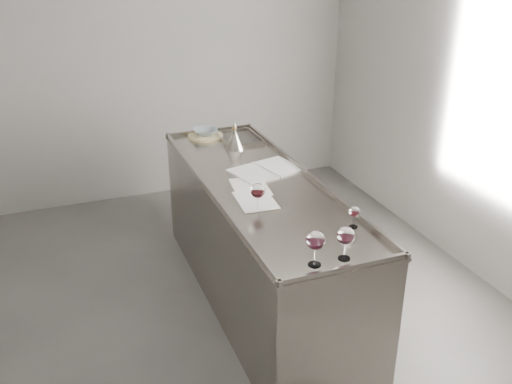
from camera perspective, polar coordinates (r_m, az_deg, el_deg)
name	(u,v)px	position (r m, az deg, el deg)	size (l,w,h in m)	color
room_shell	(199,142)	(3.32, -5.77, 4.98)	(4.54, 5.04, 2.84)	#4B4946
counter	(260,243)	(4.11, 0.38, -5.14)	(0.77, 2.42, 0.97)	gray
wine_glass_left	(258,191)	(3.47, 0.17, 0.07)	(0.09, 0.09, 0.18)	white
wine_glass_middle	(316,241)	(2.91, 5.98, -4.91)	(0.10, 0.10, 0.20)	white
wine_glass_right	(346,236)	(2.99, 8.96, -4.42)	(0.09, 0.09, 0.19)	white
wine_glass_small	(354,213)	(3.33, 9.79, -2.06)	(0.06, 0.06, 0.13)	white
notebook	(266,170)	(4.10, 1.04, 2.21)	(0.55, 0.44, 0.02)	white
loose_paper_top	(250,187)	(3.84, -0.57, 0.52)	(0.23, 0.33, 0.00)	white
loose_paper_under	(256,200)	(3.64, -0.05, -0.81)	(0.23, 0.33, 0.00)	white
trivet	(205,136)	(4.83, -5.08, 5.61)	(0.29, 0.29, 0.02)	beige
ceramic_bowl	(205,132)	(4.82, -5.10, 6.00)	(0.20, 0.20, 0.05)	gray
wine_funnel	(235,141)	(4.52, -2.13, 5.15)	(0.16, 0.16, 0.23)	gray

